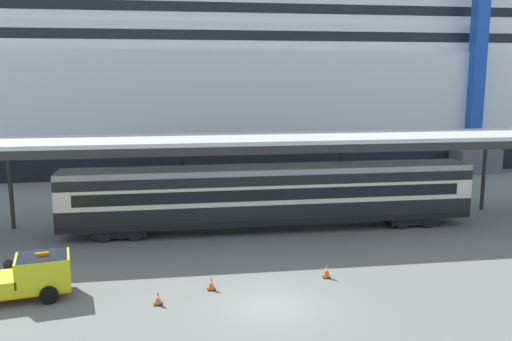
% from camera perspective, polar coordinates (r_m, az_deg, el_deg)
% --- Properties ---
extents(ground_plane, '(400.00, 400.00, 0.00)m').
position_cam_1_polar(ground_plane, '(24.09, 1.52, -14.01)').
color(ground_plane, slate).
extents(cruise_ship, '(149.50, 31.62, 39.05)m').
position_cam_1_polar(cruise_ship, '(68.27, -16.93, 12.57)').
color(cruise_ship, black).
rests_on(cruise_ship, ground).
extents(platform_canopy, '(43.59, 5.46, 5.96)m').
position_cam_1_polar(platform_canopy, '(34.32, 1.42, 3.19)').
color(platform_canopy, silver).
rests_on(platform_canopy, ground).
extents(train_carriage, '(25.89, 2.81, 4.11)m').
position_cam_1_polar(train_carriage, '(34.50, 1.51, -2.53)').
color(train_carriage, black).
rests_on(train_carriage, ground).
extents(service_truck, '(5.48, 2.97, 2.02)m').
position_cam_1_polar(service_truck, '(26.56, -23.42, -10.23)').
color(service_truck, yellow).
rests_on(service_truck, ground).
extents(traffic_cone_near, '(0.36, 0.36, 0.65)m').
position_cam_1_polar(traffic_cone_near, '(25.69, -4.70, -11.69)').
color(traffic_cone_near, black).
rests_on(traffic_cone_near, ground).
extents(traffic_cone_mid, '(0.36, 0.36, 0.72)m').
position_cam_1_polar(traffic_cone_mid, '(27.24, 7.41, -10.37)').
color(traffic_cone_mid, black).
rests_on(traffic_cone_mid, ground).
extents(traffic_cone_far, '(0.36, 0.36, 0.60)m').
position_cam_1_polar(traffic_cone_far, '(24.47, -10.24, -13.03)').
color(traffic_cone_far, black).
rests_on(traffic_cone_far, ground).
extents(dockside_crane, '(11.95, 4.40, 53.78)m').
position_cam_1_polar(dockside_crane, '(60.24, 22.86, 15.95)').
color(dockside_crane, '#595960').
rests_on(dockside_crane, ground).
extents(quay_bollard, '(0.48, 0.48, 0.96)m').
position_cam_1_polar(quay_bollard, '(29.46, -24.50, -9.30)').
color(quay_bollard, black).
rests_on(quay_bollard, ground).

